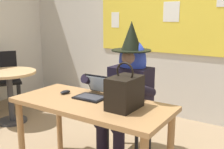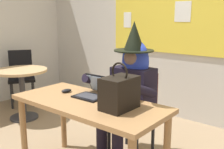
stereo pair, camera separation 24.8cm
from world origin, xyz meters
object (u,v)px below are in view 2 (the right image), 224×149
(computer_mouse, at_px, (66,91))
(handbag, at_px, (119,93))
(chair_at_desk, at_px, (136,109))
(chair_spare_by_window, at_px, (21,74))
(person_costumed, at_px, (130,86))
(laptop, at_px, (93,92))
(side_table_round, at_px, (22,83))
(desk_main, at_px, (89,112))

(computer_mouse, height_order, handbag, handbag)
(computer_mouse, relative_size, handbag, 0.28)
(chair_at_desk, xyz_separation_m, chair_spare_by_window, (-2.46, 0.15, 0.02))
(person_costumed, height_order, computer_mouse, person_costumed)
(person_costumed, height_order, laptop, person_costumed)
(side_table_round, bearing_deg, chair_at_desk, 7.41)
(laptop, distance_m, handbag, 0.42)
(desk_main, xyz_separation_m, chair_spare_by_window, (-2.42, 0.82, -0.13))
(chair_at_desk, distance_m, side_table_round, 1.84)
(chair_at_desk, bearing_deg, chair_spare_by_window, -96.59)
(person_costumed, bearing_deg, desk_main, -4.04)
(computer_mouse, distance_m, chair_spare_by_window, 2.22)
(chair_at_desk, xyz_separation_m, handbag, (0.29, -0.66, 0.38))
(computer_mouse, height_order, chair_spare_by_window, chair_spare_by_window)
(person_costumed, bearing_deg, chair_spare_by_window, -95.80)
(person_costumed, height_order, chair_spare_by_window, person_costumed)
(desk_main, bearing_deg, chair_at_desk, 86.68)
(laptop, height_order, computer_mouse, laptop)
(laptop, height_order, side_table_round, laptop)
(desk_main, xyz_separation_m, chair_at_desk, (0.04, 0.68, -0.15))
(person_costumed, bearing_deg, computer_mouse, -38.36)
(desk_main, bearing_deg, side_table_round, 166.20)
(chair_at_desk, xyz_separation_m, person_costumed, (0.00, -0.12, 0.29))
(person_costumed, xyz_separation_m, computer_mouse, (-0.40, -0.50, -0.02))
(person_costumed, xyz_separation_m, laptop, (-0.11, -0.42, 0.01))
(desk_main, distance_m, chair_at_desk, 0.69)
(chair_at_desk, distance_m, laptop, 0.62)
(chair_at_desk, distance_m, handbag, 0.81)
(side_table_round, bearing_deg, handbag, -11.20)
(laptop, xyz_separation_m, computer_mouse, (-0.29, -0.08, -0.03))
(chair_spare_by_window, bearing_deg, laptop, 14.73)
(person_costumed, distance_m, chair_spare_by_window, 2.49)
(person_costumed, bearing_deg, handbag, 28.69)
(handbag, bearing_deg, chair_spare_by_window, 163.74)
(desk_main, xyz_separation_m, handbag, (0.33, 0.02, 0.24))
(desk_main, bearing_deg, laptop, 116.96)
(chair_at_desk, relative_size, laptop, 2.94)
(side_table_round, bearing_deg, laptop, -10.03)
(computer_mouse, relative_size, chair_spare_by_window, 0.11)
(chair_at_desk, bearing_deg, handbag, 20.79)
(computer_mouse, bearing_deg, chair_spare_by_window, 173.52)
(handbag, xyz_separation_m, side_table_round, (-2.11, 0.42, -0.34))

